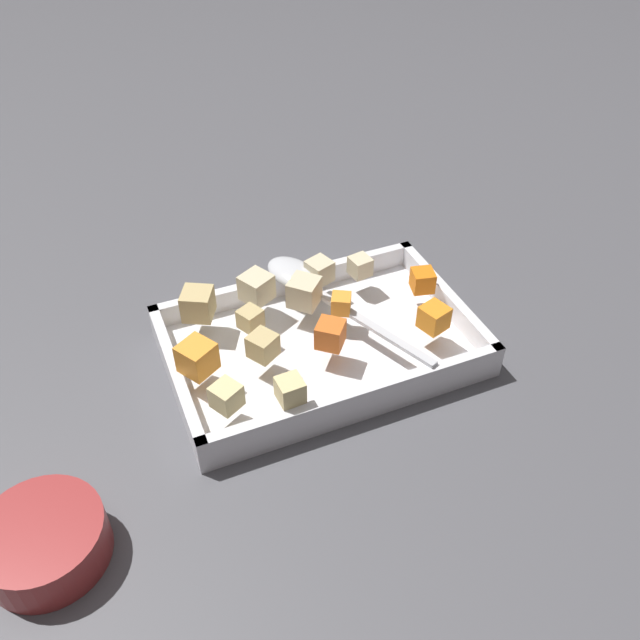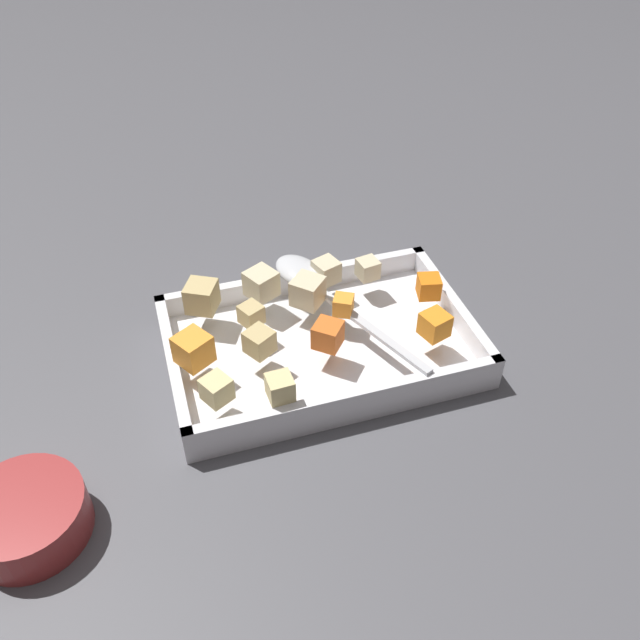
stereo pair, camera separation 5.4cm
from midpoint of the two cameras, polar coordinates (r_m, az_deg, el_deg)
name	(u,v)px [view 2 (the right image)]	position (r m, az deg, el deg)	size (l,w,h in m)	color
ground_plane	(310,346)	(0.79, 1.09, -2.31)	(4.00, 4.00, 0.00)	#4C4C51
baking_dish	(320,346)	(0.78, 1.99, -2.29)	(0.35, 0.22, 0.04)	silver
carrot_chunk_front_center	(344,306)	(0.77, 4.08, 1.12)	(0.02, 0.02, 0.02)	orange
carrot_chunk_under_handle	(435,325)	(0.75, 11.82, -0.46)	(0.03, 0.03, 0.03)	orange
carrot_chunk_corner_sw	(193,349)	(0.71, -8.67, -2.56)	(0.03, 0.03, 0.03)	orange
carrot_chunk_center	(328,335)	(0.73, 2.80, -1.33)	(0.03, 0.03, 0.03)	orange
carrot_chunk_mid_right	(429,286)	(0.81, 11.18, 2.79)	(0.03, 0.03, 0.03)	orange
potato_chunk_back_center	(308,291)	(0.78, 0.92, 2.42)	(0.03, 0.03, 0.03)	beige
potato_chunk_heap_side	(259,342)	(0.72, -3.08, -1.95)	(0.03, 0.03, 0.03)	tan
potato_chunk_near_spoon	(280,387)	(0.67, -1.14, -5.87)	(0.03, 0.03, 0.03)	#E0CC89
potato_chunk_mid_left	(216,389)	(0.67, -6.58, -5.98)	(0.03, 0.03, 0.03)	#E0CC89
potato_chunk_corner_ne	(202,296)	(0.78, -8.15, 1.95)	(0.03, 0.03, 0.03)	tan
potato_chunk_heap_top	(326,271)	(0.82, 2.44, 4.15)	(0.03, 0.03, 0.03)	beige
potato_chunk_corner_se	(368,269)	(0.83, 5.98, 4.33)	(0.02, 0.02, 0.02)	beige
potato_chunk_far_left	(261,284)	(0.79, -3.11, 3.06)	(0.03, 0.03, 0.03)	beige
potato_chunk_far_right	(251,314)	(0.76, -3.89, 0.42)	(0.02, 0.02, 0.02)	tan
serving_spoon	(307,277)	(0.81, 0.81, 3.61)	(0.13, 0.25, 0.02)	silver
small_prep_bowl	(27,517)	(0.66, -21.62, -15.50)	(0.11, 0.11, 0.04)	maroon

